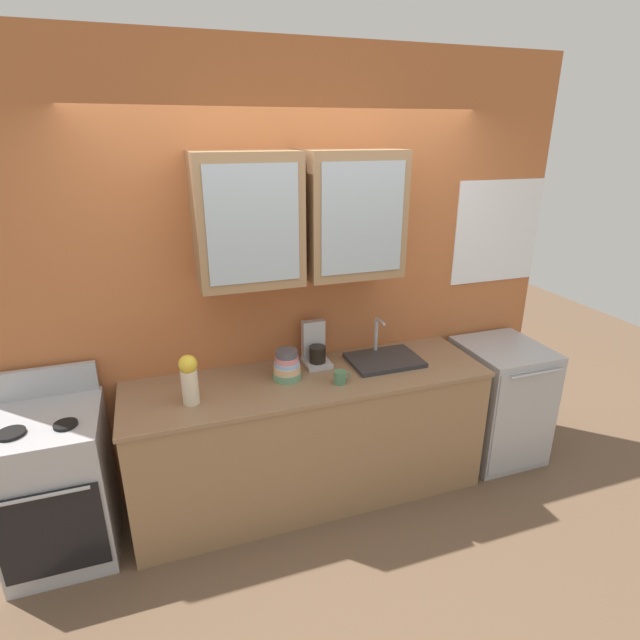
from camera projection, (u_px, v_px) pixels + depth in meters
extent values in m
plane|color=brown|center=(311.00, 491.00, 3.51)|extent=(10.00, 10.00, 0.00)
cube|color=#B76638|center=(291.00, 280.00, 3.34)|extent=(3.85, 0.10, 2.87)
cube|color=#93704C|center=(247.00, 220.00, 2.88)|extent=(0.60, 0.36, 0.76)
cube|color=#9EADB7|center=(253.00, 225.00, 2.71)|extent=(0.51, 0.01, 0.64)
cube|color=#93704C|center=(351.00, 214.00, 3.08)|extent=(0.60, 0.36, 0.76)
cube|color=#9EADB7|center=(363.00, 219.00, 2.91)|extent=(0.51, 0.01, 0.64)
cube|color=white|center=(497.00, 232.00, 3.68)|extent=(0.71, 0.01, 0.75)
cube|color=#93704C|center=(310.00, 439.00, 3.36)|extent=(2.30, 0.65, 0.87)
cube|color=#8C6B4C|center=(310.00, 379.00, 3.20)|extent=(2.32, 0.67, 0.03)
cube|color=#ADAFB5|center=(58.00, 486.00, 2.89)|extent=(0.57, 0.61, 0.89)
cube|color=black|center=(52.00, 534.00, 2.63)|extent=(0.53, 0.01, 0.54)
cylinder|color=#ADAFB5|center=(41.00, 497.00, 2.51)|extent=(0.46, 0.02, 0.02)
cube|color=#ADAFB5|center=(48.00, 381.00, 2.95)|extent=(0.54, 0.04, 0.18)
cylinder|color=black|center=(11.00, 433.00, 2.58)|extent=(0.14, 0.14, 0.02)
cylinder|color=black|center=(65.00, 424.00, 2.66)|extent=(0.12, 0.12, 0.02)
cube|color=#2D2D30|center=(384.00, 360.00, 3.40)|extent=(0.48, 0.35, 0.03)
cylinder|color=#ADAFB5|center=(376.00, 334.00, 3.48)|extent=(0.02, 0.02, 0.24)
cylinder|color=#ADAFB5|center=(380.00, 321.00, 3.39)|extent=(0.02, 0.12, 0.02)
cylinder|color=#669972|center=(287.00, 375.00, 3.17)|extent=(0.18, 0.18, 0.05)
cylinder|color=#E0AD7F|center=(287.00, 369.00, 3.16)|extent=(0.17, 0.17, 0.05)
cylinder|color=#8CB7E0|center=(287.00, 365.00, 3.15)|extent=(0.16, 0.16, 0.04)
cylinder|color=#D87F84|center=(287.00, 360.00, 3.13)|extent=(0.15, 0.15, 0.05)
cylinder|color=#4C4C54|center=(287.00, 354.00, 3.12)|extent=(0.14, 0.14, 0.05)
cylinder|color=beige|center=(190.00, 387.00, 2.86)|extent=(0.10, 0.10, 0.21)
sphere|color=yellow|center=(188.00, 364.00, 2.81)|extent=(0.10, 0.10, 0.10)
cylinder|color=#4C7F59|center=(340.00, 377.00, 3.11)|extent=(0.08, 0.08, 0.08)
torus|color=#4C7F59|center=(347.00, 376.00, 3.12)|extent=(0.05, 0.01, 0.05)
cube|color=#ADAFB5|center=(498.00, 400.00, 3.81)|extent=(0.57, 0.61, 0.89)
cube|color=#ADAFB5|center=(526.00, 421.00, 3.53)|extent=(0.54, 0.01, 0.80)
cylinder|color=#ADAFB5|center=(537.00, 374.00, 3.37)|extent=(0.43, 0.02, 0.02)
cube|color=#B7B7BC|center=(317.00, 363.00, 3.36)|extent=(0.17, 0.20, 0.03)
cylinder|color=black|center=(318.00, 354.00, 3.32)|extent=(0.11, 0.11, 0.11)
cube|color=#B7B7BC|center=(313.00, 339.00, 3.38)|extent=(0.15, 0.06, 0.26)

